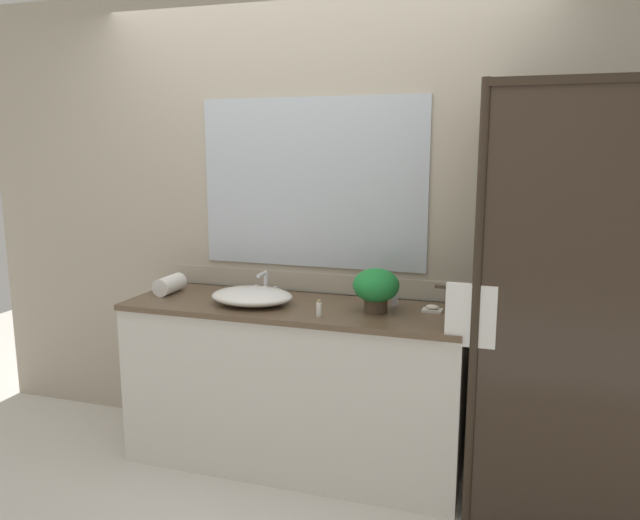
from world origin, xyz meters
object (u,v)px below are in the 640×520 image
object	(u,v)px
amenity_bottle_shampoo	(395,298)
rolled_towel_near_edge	(170,285)
faucet	(265,288)
potted_plant	(376,287)
sink_basin	(252,296)
amenity_bottle_lotion	(319,309)
soap_dish	(432,309)

from	to	relation	value
amenity_bottle_shampoo	rolled_towel_near_edge	bearing A→B (deg)	-174.58
faucet	potted_plant	bearing A→B (deg)	-12.09
sink_basin	amenity_bottle_shampoo	world-z (taller)	amenity_bottle_shampoo
amenity_bottle_shampoo	amenity_bottle_lotion	distance (m)	0.45
faucet	amenity_bottle_shampoo	bearing A→B (deg)	1.40
faucet	potted_plant	world-z (taller)	potted_plant
soap_dish	amenity_bottle_shampoo	world-z (taller)	amenity_bottle_shampoo
faucet	soap_dish	world-z (taller)	faucet
soap_dish	faucet	bearing A→B (deg)	177.44
sink_basin	amenity_bottle_shampoo	xyz separation A→B (m)	(0.73, 0.20, -0.00)
potted_plant	amenity_bottle_lotion	distance (m)	0.31
amenity_bottle_lotion	rolled_towel_near_edge	size ratio (longest dim) A/B	0.39
potted_plant	rolled_towel_near_edge	size ratio (longest dim) A/B	1.11
faucet	soap_dish	size ratio (longest dim) A/B	1.70
amenity_bottle_shampoo	amenity_bottle_lotion	size ratio (longest dim) A/B	1.05
potted_plant	amenity_bottle_shampoo	size ratio (longest dim) A/B	2.67
sink_basin	soap_dish	size ratio (longest dim) A/B	4.41
potted_plant	soap_dish	size ratio (longest dim) A/B	2.34
potted_plant	amenity_bottle_lotion	world-z (taller)	potted_plant
amenity_bottle_lotion	rolled_towel_near_edge	distance (m)	0.98
potted_plant	amenity_bottle_lotion	bearing A→B (deg)	-146.59
soap_dish	amenity_bottle_shampoo	bearing A→B (deg)	163.78
sink_basin	potted_plant	bearing A→B (deg)	3.44
faucet	amenity_bottle_shampoo	size ratio (longest dim) A/B	1.94
potted_plant	amenity_bottle_shampoo	xyz separation A→B (m)	(0.07, 0.16, -0.09)
potted_plant	amenity_bottle_shampoo	world-z (taller)	potted_plant
potted_plant	soap_dish	distance (m)	0.31
faucet	soap_dish	bearing A→B (deg)	-2.56
faucet	rolled_towel_near_edge	bearing A→B (deg)	-169.30
sink_basin	potted_plant	size ratio (longest dim) A/B	1.89
amenity_bottle_lotion	soap_dish	bearing A→B (deg)	26.89
potted_plant	soap_dish	bearing A→B (deg)	20.22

